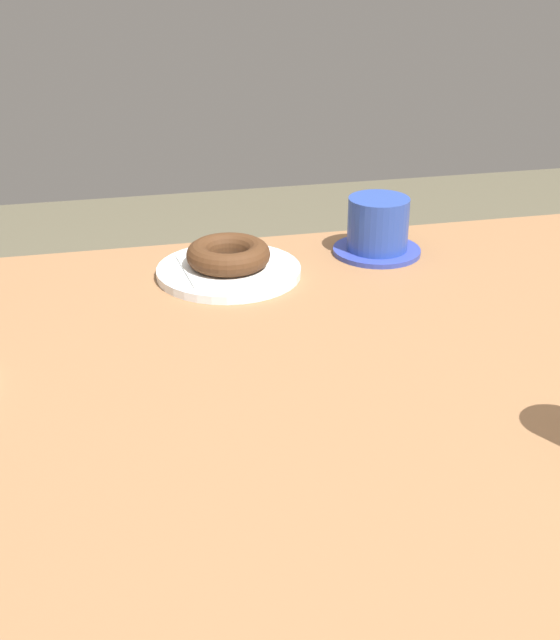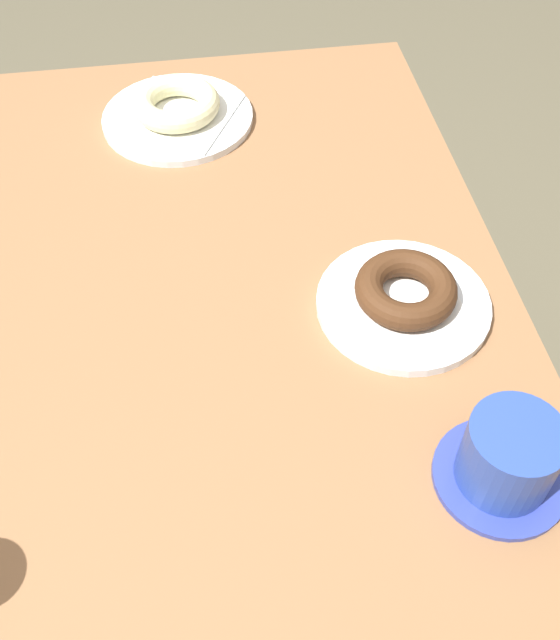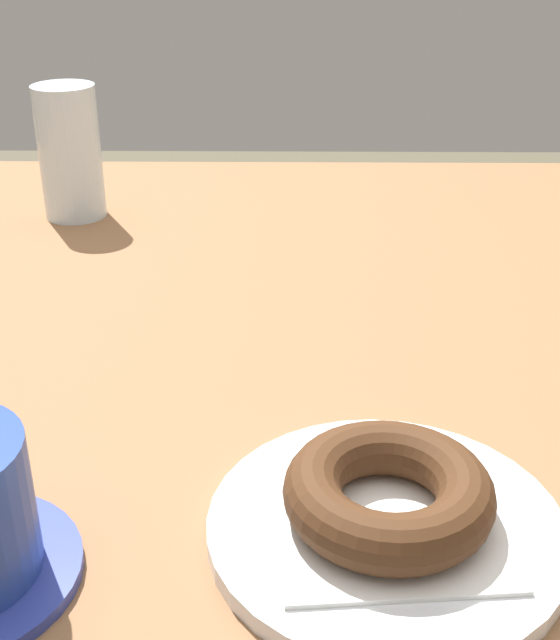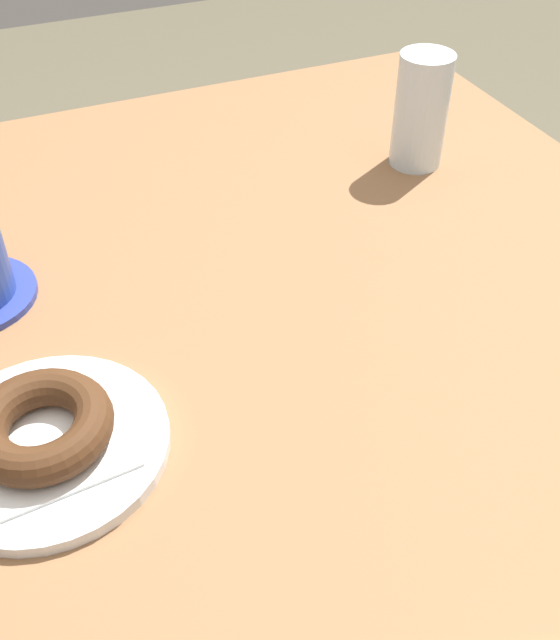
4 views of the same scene
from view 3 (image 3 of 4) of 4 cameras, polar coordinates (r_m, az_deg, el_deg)
name	(u,v)px [view 3 (image 3 of 4)]	position (r m, az deg, el deg)	size (l,w,h in m)	color
table	(323,381)	(0.74, 2.90, -4.09)	(1.14, 0.83, 0.72)	brown
plate_chocolate_ring	(386,528)	(0.47, 7.10, -13.67)	(0.19, 0.19, 0.01)	silver
napkin_chocolate_ring	(387,518)	(0.47, 7.15, -13.00)	(0.12, 0.12, 0.00)	white
donut_chocolate_ring	(388,492)	(0.46, 7.27, -11.37)	(0.11, 0.11, 0.03)	#432714
water_glass	(70,152)	(0.92, -13.89, 10.84)	(0.06, 0.06, 0.14)	silver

